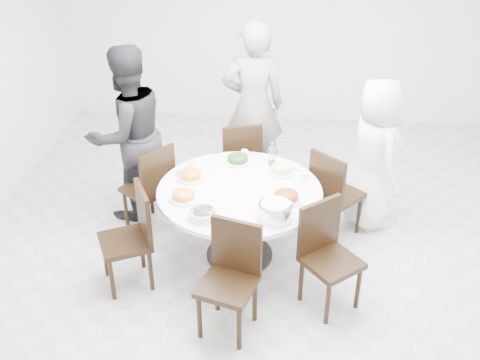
# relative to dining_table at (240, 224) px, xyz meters

# --- Properties ---
(floor) EXTENTS (6.00, 6.00, 0.01)m
(floor) POSITION_rel_dining_table_xyz_m (0.30, 0.32, -0.38)
(floor) COLOR silver
(floor) RESTS_ON ground
(wall_back) EXTENTS (6.00, 0.01, 2.80)m
(wall_back) POSITION_rel_dining_table_xyz_m (0.30, 3.32, 1.02)
(wall_back) COLOR white
(wall_back) RESTS_ON ground
(dining_table) EXTENTS (1.50, 1.50, 0.75)m
(dining_table) POSITION_rel_dining_table_xyz_m (0.00, 0.00, 0.00)
(dining_table) COLOR white
(dining_table) RESTS_ON floor
(chair_ne) EXTENTS (0.59, 0.59, 0.95)m
(chair_ne) POSITION_rel_dining_table_xyz_m (0.93, 0.47, 0.10)
(chair_ne) COLOR black
(chair_ne) RESTS_ON floor
(chair_n) EXTENTS (0.52, 0.52, 0.95)m
(chair_n) POSITION_rel_dining_table_xyz_m (-0.10, 1.10, 0.10)
(chair_n) COLOR black
(chair_n) RESTS_ON floor
(chair_nw) EXTENTS (0.59, 0.59, 0.95)m
(chair_nw) POSITION_rel_dining_table_xyz_m (-0.97, 0.43, 0.10)
(chair_nw) COLOR black
(chair_nw) RESTS_ON floor
(chair_sw) EXTENTS (0.56, 0.56, 0.95)m
(chair_sw) POSITION_rel_dining_table_xyz_m (-0.97, -0.47, 0.10)
(chair_sw) COLOR black
(chair_sw) RESTS_ON floor
(chair_s) EXTENTS (0.53, 0.53, 0.95)m
(chair_s) POSITION_rel_dining_table_xyz_m (-0.02, -0.97, 0.10)
(chair_s) COLOR black
(chair_s) RESTS_ON floor
(chair_se) EXTENTS (0.59, 0.59, 0.95)m
(chair_se) POSITION_rel_dining_table_xyz_m (0.82, -0.61, 0.10)
(chair_se) COLOR black
(chair_se) RESTS_ON floor
(diner_right) EXTENTS (0.73, 0.89, 1.57)m
(diner_right) POSITION_rel_dining_table_xyz_m (1.29, 0.71, 0.41)
(diner_right) COLOR white
(diner_right) RESTS_ON floor
(diner_middle) EXTENTS (0.76, 0.56, 1.90)m
(diner_middle) POSITION_rel_dining_table_xyz_m (0.03, 1.47, 0.58)
(diner_middle) COLOR black
(diner_middle) RESTS_ON floor
(diner_left) EXTENTS (1.13, 1.13, 1.84)m
(diner_left) POSITION_rel_dining_table_xyz_m (-1.19, 0.70, 0.55)
(diner_left) COLOR black
(diner_left) RESTS_ON floor
(dish_greens) EXTENTS (0.25, 0.25, 0.07)m
(dish_greens) POSITION_rel_dining_table_xyz_m (-0.06, 0.50, 0.41)
(dish_greens) COLOR white
(dish_greens) RESTS_ON dining_table
(dish_pale) EXTENTS (0.25, 0.25, 0.07)m
(dish_pale) POSITION_rel_dining_table_xyz_m (0.37, 0.34, 0.41)
(dish_pale) COLOR white
(dish_pale) RESTS_ON dining_table
(dish_orange) EXTENTS (0.25, 0.25, 0.07)m
(dish_orange) POSITION_rel_dining_table_xyz_m (-0.47, 0.15, 0.41)
(dish_orange) COLOR white
(dish_orange) RESTS_ON dining_table
(dish_redbrown) EXTENTS (0.28, 0.28, 0.07)m
(dish_redbrown) POSITION_rel_dining_table_xyz_m (0.42, -0.16, 0.41)
(dish_redbrown) COLOR white
(dish_redbrown) RESTS_ON dining_table
(dish_tofu) EXTENTS (0.25, 0.25, 0.07)m
(dish_tofu) POSITION_rel_dining_table_xyz_m (-0.48, -0.21, 0.41)
(dish_tofu) COLOR white
(dish_tofu) RESTS_ON dining_table
(rice_bowl) EXTENTS (0.30, 0.30, 0.13)m
(rice_bowl) POSITION_rel_dining_table_xyz_m (0.33, -0.43, 0.44)
(rice_bowl) COLOR silver
(rice_bowl) RESTS_ON dining_table
(soup_bowl) EXTENTS (0.24, 0.24, 0.07)m
(soup_bowl) POSITION_rel_dining_table_xyz_m (-0.27, -0.48, 0.41)
(soup_bowl) COLOR white
(soup_bowl) RESTS_ON dining_table
(beverage_bottle) EXTENTS (0.07, 0.07, 0.24)m
(beverage_bottle) POSITION_rel_dining_table_xyz_m (0.27, 0.48, 0.50)
(beverage_bottle) COLOR #33742E
(beverage_bottle) RESTS_ON dining_table
(tea_cups) EXTENTS (0.07, 0.07, 0.08)m
(tea_cups) POSITION_rel_dining_table_xyz_m (-0.03, 0.60, 0.42)
(tea_cups) COLOR white
(tea_cups) RESTS_ON dining_table
(chopsticks) EXTENTS (0.24, 0.04, 0.01)m
(chopsticks) POSITION_rel_dining_table_xyz_m (0.01, 0.65, 0.38)
(chopsticks) COLOR tan
(chopsticks) RESTS_ON dining_table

